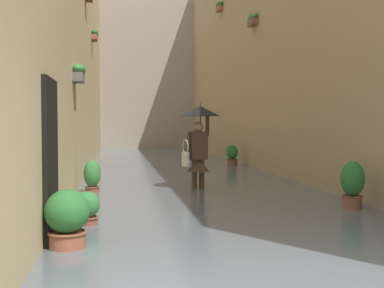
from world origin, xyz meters
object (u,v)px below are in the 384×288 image
object	(u,v)px
potted_plant_mid_left	(232,157)
potted_plant_far_right	(87,212)
potted_plant_mid_right	(67,223)
potted_plant_far_left	(352,187)
person_wading	(199,134)
potted_plant_near_right	(92,179)

from	to	relation	value
potted_plant_mid_left	potted_plant_far_right	bearing A→B (deg)	65.66
potted_plant_mid_right	potted_plant_far_left	world-z (taller)	potted_plant_far_left
potted_plant_far_left	potted_plant_far_right	world-z (taller)	potted_plant_far_left
person_wading	potted_plant_near_right	bearing A→B (deg)	3.22
potted_plant_far_right	potted_plant_near_right	xyz separation A→B (m)	(0.09, -3.50, 0.10)
potted_plant_far_left	potted_plant_mid_left	size ratio (longest dim) A/B	1.13
person_wading	potted_plant_far_left	world-z (taller)	person_wading
potted_plant_far_right	potted_plant_mid_right	bearing A→B (deg)	83.51
person_wading	potted_plant_mid_right	size ratio (longest dim) A/B	2.41
potted_plant_far_left	potted_plant_near_right	size ratio (longest dim) A/B	1.17
potted_plant_near_right	potted_plant_mid_left	world-z (taller)	potted_plant_mid_left
potted_plant_near_right	potted_plant_mid_right	bearing A→B (deg)	89.22
potted_plant_far_left	potted_plant_mid_left	world-z (taller)	potted_plant_far_left
potted_plant_mid_right	potted_plant_mid_left	world-z (taller)	potted_plant_mid_left
potted_plant_far_left	potted_plant_near_right	world-z (taller)	potted_plant_far_left
potted_plant_far_left	potted_plant_far_right	distance (m)	4.47
potted_plant_far_left	potted_plant_mid_left	distance (m)	8.95
potted_plant_mid_right	potted_plant_far_right	bearing A→B (deg)	-96.49
potted_plant_mid_right	potted_plant_far_right	size ratio (longest dim) A/B	1.32
person_wading	potted_plant_mid_left	xyz separation A→B (m)	(-2.15, -6.04, -0.92)
potted_plant_mid_right	potted_plant_mid_left	bearing A→B (deg)	-112.33
potted_plant_near_right	potted_plant_mid_left	bearing A→B (deg)	-125.90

